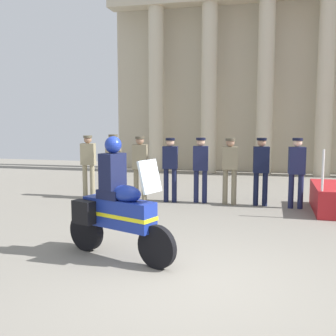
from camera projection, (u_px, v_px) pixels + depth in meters
The scene contains 11 objects.
ground_plane at pixel (187, 279), 5.58m from camera, with size 28.06×28.06×0.00m, color gray.
colonnade_backdrop at pixel (266, 74), 16.08m from camera, with size 12.47×1.46×7.20m.
officer_in_row_0 at pixel (88, 161), 11.28m from camera, with size 0.40×0.26×1.70m.
officer_in_row_1 at pixel (113, 161), 10.93m from camera, with size 0.40×0.26×1.75m.
officer_in_row_2 at pixel (140, 163), 10.76m from camera, with size 0.40×0.26×1.70m.
officer_in_row_3 at pixel (170, 164), 10.62m from camera, with size 0.40×0.26×1.67m.
officer_in_row_4 at pixel (201, 165), 10.53m from camera, with size 0.40×0.26×1.68m.
officer_in_row_5 at pixel (230, 166), 10.29m from camera, with size 0.40×0.26×1.68m.
officer_in_row_6 at pixel (261, 166), 10.16m from camera, with size 0.40×0.26×1.69m.
officer_in_row_7 at pixel (297, 167), 9.85m from camera, with size 0.40×0.26×1.70m.
motorcycle_with_rider at pixel (115, 208), 6.35m from camera, with size 1.99×1.01×1.90m.
Camera 1 is at (1.04, -5.26, 2.17)m, focal length 44.04 mm.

